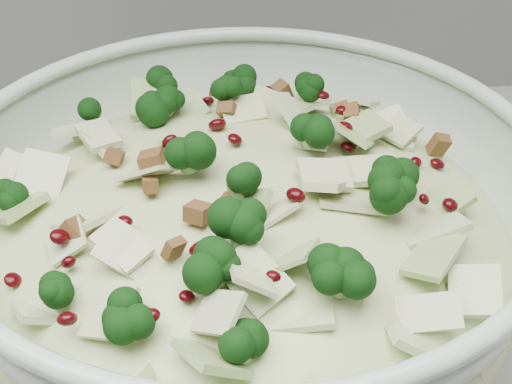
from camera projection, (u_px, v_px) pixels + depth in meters
mixing_bowl at (246, 240)px, 0.51m from camera, size 0.43×0.43×0.16m
salad at (246, 211)px, 0.49m from camera, size 0.46×0.46×0.16m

